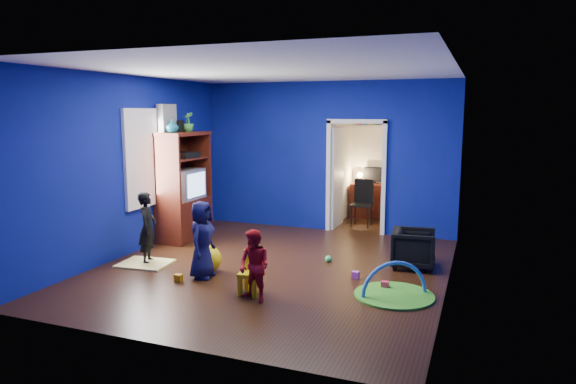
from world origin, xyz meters
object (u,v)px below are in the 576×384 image
at_px(toddler_red, 254,266).
at_px(crt_tv, 185,184).
at_px(vase, 172,126).
at_px(study_desk, 371,201).
at_px(play_mat, 394,295).
at_px(child_navy, 202,240).
at_px(child_black, 148,228).
at_px(folding_chair, 362,204).
at_px(armchair, 414,249).
at_px(tv_armoire, 184,186).
at_px(hopper_ball, 208,259).
at_px(kid_chair, 250,275).

distance_m(toddler_red, crt_tv, 3.51).
bearing_deg(vase, crt_tv, 82.41).
bearing_deg(study_desk, play_mat, -74.81).
distance_m(child_navy, toddler_red, 1.22).
bearing_deg(vase, toddler_red, -40.08).
height_order(play_mat, study_desk, study_desk).
distance_m(child_black, crt_tv, 1.61).
distance_m(child_navy, folding_chair, 4.26).
height_order(armchair, child_black, child_black).
distance_m(armchair, tv_armoire, 4.23).
height_order(toddler_red, tv_armoire, tv_armoire).
distance_m(hopper_ball, study_desk, 4.95).
relative_size(toddler_red, hopper_ball, 2.32).
bearing_deg(study_desk, child_navy, -105.18).
xyz_separation_m(vase, play_mat, (4.10, -1.34, -2.06)).
xyz_separation_m(child_black, toddler_red, (2.21, -0.90, -0.11)).
relative_size(crt_tv, study_desk, 0.80).
bearing_deg(crt_tv, study_desk, 48.75).
bearing_deg(hopper_ball, child_navy, -78.69).
bearing_deg(vase, armchair, 0.07).
relative_size(child_navy, hopper_ball, 2.83).
bearing_deg(tv_armoire, hopper_ball, -48.72).
xyz_separation_m(child_black, folding_chair, (2.50, 3.71, -0.09)).
distance_m(hopper_ball, kid_chair, 1.15).
distance_m(vase, hopper_ball, 2.68).
relative_size(toddler_red, vase, 3.94).
distance_m(armchair, kid_chair, 2.63).
xyz_separation_m(toddler_red, hopper_ball, (-1.12, 0.82, -0.25)).
distance_m(tv_armoire, study_desk, 4.26).
relative_size(child_black, toddler_red, 1.24).
height_order(armchair, play_mat, armchair).
height_order(tv_armoire, study_desk, tv_armoire).
bearing_deg(armchair, tv_armoire, 80.34).
bearing_deg(toddler_red, folding_chair, 106.39).
height_order(child_navy, vase, vase).
xyz_separation_m(toddler_red, study_desk, (0.29, 5.57, -0.07)).
height_order(armchair, vase, vase).
xyz_separation_m(vase, crt_tv, (0.04, 0.30, -1.05)).
xyz_separation_m(play_mat, folding_chair, (-1.30, 3.83, 0.45)).
bearing_deg(crt_tv, armchair, -4.09).
height_order(crt_tv, folding_chair, crt_tv).
xyz_separation_m(child_black, study_desk, (2.50, 4.67, -0.18)).
bearing_deg(child_navy, play_mat, -91.70).
height_order(tv_armoire, crt_tv, tv_armoire).
height_order(armchair, kid_chair, armchair).
distance_m(armchair, toddler_red, 2.69).
height_order(kid_chair, folding_chair, folding_chair).
relative_size(armchair, crt_tv, 0.91).
bearing_deg(folding_chair, tv_armoire, -141.98).
bearing_deg(child_black, study_desk, -48.22).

